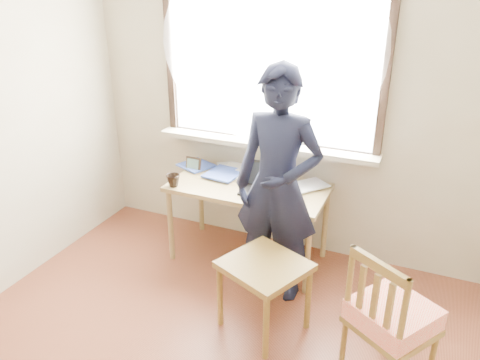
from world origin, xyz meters
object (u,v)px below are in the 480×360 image
at_px(desk, 248,194).
at_px(mug_dark, 173,180).
at_px(work_chair, 264,273).
at_px(side_chair, 391,317).
at_px(laptop, 263,184).
at_px(mug_white, 251,169).
at_px(person, 278,187).

bearing_deg(desk, mug_dark, -155.69).
height_order(work_chair, side_chair, side_chair).
height_order(desk, laptop, laptop).
relative_size(mug_white, work_chair, 0.17).
bearing_deg(side_chair, laptop, 141.58).
xyz_separation_m(mug_white, mug_dark, (-0.47, -0.47, 0.01)).
distance_m(mug_white, side_chair, 1.73).
relative_size(laptop, side_chair, 0.36).
relative_size(desk, mug_dark, 11.59).
distance_m(laptop, mug_dark, 0.70).
xyz_separation_m(work_chair, person, (-0.07, 0.43, 0.42)).
height_order(mug_white, person, person).
xyz_separation_m(laptop, person, (0.21, -0.27, 0.13)).
relative_size(desk, laptop, 3.89).
xyz_separation_m(desk, laptop, (0.13, -0.03, 0.12)).
xyz_separation_m(desk, mug_dark, (-0.54, -0.24, 0.12)).
distance_m(laptop, mug_white, 0.33).
height_order(laptop, mug_white, laptop).
bearing_deg(mug_dark, side_chair, -20.43).
relative_size(mug_dark, work_chair, 0.17).
distance_m(laptop, work_chair, 0.81).
height_order(laptop, person, person).
bearing_deg(mug_dark, person, -3.96).
bearing_deg(laptop, mug_white, 128.08).
height_order(laptop, side_chair, side_chair).
xyz_separation_m(mug_dark, work_chair, (0.96, -0.49, -0.29)).
height_order(desk, mug_dark, mug_dark).
height_order(laptop, work_chair, laptop).
xyz_separation_m(desk, side_chair, (1.22, -0.90, -0.13)).
distance_m(desk, person, 0.52).
bearing_deg(mug_dark, desk, 24.31).
bearing_deg(desk, person, -41.52).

